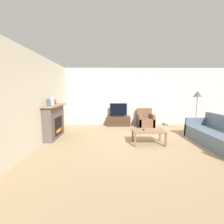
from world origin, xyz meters
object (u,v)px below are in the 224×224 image
(tv, at_px, (118,110))
(coffee_table, at_px, (148,132))
(mantel_vase_centre_left, at_px, (52,101))
(floor_lamp, at_px, (197,97))
(couch, at_px, (221,137))
(mantel_vase_left, at_px, (49,103))
(armchair, at_px, (145,121))
(remote, at_px, (144,130))
(fireplace, at_px, (54,121))
(tv_stand, at_px, (118,121))
(mantel_clock, at_px, (55,102))

(tv, distance_m, coffee_table, 2.63)
(tv, bearing_deg, mantel_vase_centre_left, -140.67)
(floor_lamp, bearing_deg, coffee_table, -151.01)
(mantel_vase_centre_left, distance_m, couch, 5.33)
(mantel_vase_left, relative_size, armchair, 0.28)
(remote, relative_size, floor_lamp, 0.10)
(fireplace, xyz_separation_m, floor_lamp, (5.25, 0.49, 0.80))
(fireplace, relative_size, remote, 8.82)
(mantel_vase_left, distance_m, tv, 3.25)
(tv_stand, bearing_deg, coffee_table, -72.21)
(tv_stand, relative_size, couch, 0.47)
(couch, height_order, floor_lamp, floor_lamp)
(coffee_table, height_order, couch, couch)
(tv_stand, distance_m, floor_lamp, 3.40)
(fireplace, relative_size, tv, 1.73)
(mantel_clock, height_order, armchair, mantel_clock)
(tv, distance_m, floor_lamp, 3.26)
(mantel_vase_centre_left, xyz_separation_m, tv, (2.32, 1.90, -0.56))
(tv, height_order, floor_lamp, floor_lamp)
(mantel_clock, bearing_deg, tv_stand, 35.65)
(fireplace, distance_m, coffee_table, 3.21)
(mantel_clock, distance_m, tv_stand, 3.03)
(mantel_clock, distance_m, armchair, 3.96)
(fireplace, bearing_deg, tv, 37.58)
(mantel_vase_left, bearing_deg, tv, 43.59)
(fireplace, relative_size, couch, 0.59)
(mantel_vase_left, height_order, armchair, mantel_vase_left)
(tv_stand, bearing_deg, tv, -90.00)
(tv_stand, xyz_separation_m, remote, (0.65, -2.44, 0.21))
(mantel_clock, distance_m, couch, 5.37)
(couch, relative_size, floor_lamp, 1.43)
(tv, bearing_deg, remote, -75.02)
(tv_stand, bearing_deg, couch, -44.04)
(mantel_clock, bearing_deg, floor_lamp, 3.89)
(mantel_vase_centre_left, bearing_deg, mantel_clock, 89.82)
(mantel_vase_centre_left, bearing_deg, fireplace, 99.29)
(mantel_vase_centre_left, relative_size, floor_lamp, 0.18)
(tv_stand, relative_size, floor_lamp, 0.67)
(fireplace, relative_size, floor_lamp, 0.84)
(mantel_vase_left, distance_m, floor_lamp, 5.31)
(remote, relative_size, couch, 0.07)
(armchair, xyz_separation_m, floor_lamp, (1.68, -1.11, 1.12))
(mantel_clock, bearing_deg, couch, -11.89)
(mantel_vase_centre_left, bearing_deg, couch, -9.33)
(mantel_vase_left, xyz_separation_m, coffee_table, (3.12, -0.27, -0.89))
(fireplace, xyz_separation_m, mantel_vase_centre_left, (0.02, -0.10, 0.70))
(couch, bearing_deg, floor_lamp, 87.57)
(mantel_vase_centre_left, bearing_deg, tv, 39.33)
(mantel_vase_centre_left, distance_m, armchair, 4.07)
(mantel_vase_centre_left, distance_m, tv, 3.05)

